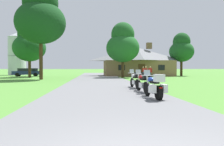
{
  "coord_description": "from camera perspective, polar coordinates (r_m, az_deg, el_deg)",
  "views": [
    {
      "loc": [
        -0.67,
        -2.72,
        1.46
      ],
      "look_at": [
        1.31,
        20.09,
        0.91
      ],
      "focal_mm": 34.19,
      "sensor_mm": 36.0,
      "label": 1
    }
  ],
  "objects": [
    {
      "name": "bystander_red_shirt_beside_signpost",
      "position": [
        29.51,
        10.16,
        0.33
      ],
      "size": [
        0.51,
        0.35,
        1.67
      ],
      "rotation": [
        0.0,
        0.0,
        2.71
      ],
      "color": "black",
      "rests_on": "ground"
    },
    {
      "name": "motorcycle_white_farthest_in_row",
      "position": [
        14.98,
        6.25,
        -1.84
      ],
      "size": [
        0.67,
        2.08,
        1.3
      ],
      "rotation": [
        0.0,
        0.0,
        0.08
      ],
      "color": "black",
      "rests_on": "asphalt_driveway"
    },
    {
      "name": "tree_left_far",
      "position": [
        35.8,
        -21.22,
        7.24
      ],
      "size": [
        4.99,
        4.99,
        8.46
      ],
      "color": "#422D19",
      "rests_on": "ground"
    },
    {
      "name": "tree_left_near",
      "position": [
        28.68,
        -18.54,
        14.05
      ],
      "size": [
        6.15,
        6.15,
        11.83
      ],
      "color": "#422D19",
      "rests_on": "ground"
    },
    {
      "name": "bystander_red_shirt_near_lodge",
      "position": [
        33.06,
        8.32,
        0.45
      ],
      "size": [
        0.38,
        0.48,
        1.67
      ],
      "rotation": [
        0.0,
        0.0,
        4.16
      ],
      "color": "navy",
      "rests_on": "ground"
    },
    {
      "name": "bystander_red_shirt_by_tree",
      "position": [
        28.79,
        9.0,
        0.31
      ],
      "size": [
        0.31,
        0.53,
        1.67
      ],
      "rotation": [
        0.0,
        0.0,
        4.99
      ],
      "color": "#75664C",
      "rests_on": "ground"
    },
    {
      "name": "ground_plane",
      "position": [
        22.77,
        -3.27,
        -2.3
      ],
      "size": [
        500.0,
        500.0,
        0.0
      ],
      "primitive_type": "plane",
      "color": "#4C8433"
    },
    {
      "name": "parked_navy_suv_far_left",
      "position": [
        39.41,
        -21.69,
        0.29
      ],
      "size": [
        4.84,
        2.57,
        1.4
      ],
      "rotation": [
        0.0,
        0.0,
        1.74
      ],
      "color": "navy",
      "rests_on": "ground"
    },
    {
      "name": "stone_lodge",
      "position": [
        39.18,
        6.81,
        3.12
      ],
      "size": [
        12.73,
        7.48,
        6.06
      ],
      "color": "brown",
      "rests_on": "ground"
    },
    {
      "name": "asphalt_driveway",
      "position": [
        20.78,
        -3.1,
        -2.57
      ],
      "size": [
        6.4,
        80.0,
        0.06
      ],
      "primitive_type": "cube",
      "color": "slate",
      "rests_on": "ground"
    },
    {
      "name": "motorcycle_red_second_in_row",
      "position": [
        12.48,
        8.31,
        -2.49
      ],
      "size": [
        0.67,
        2.08,
        1.3
      ],
      "rotation": [
        0.0,
        0.0,
        0.09
      ],
      "color": "black",
      "rests_on": "asphalt_driveway"
    },
    {
      "name": "tree_by_lodge_front",
      "position": [
        32.2,
        2.9,
        7.7
      ],
      "size": [
        4.97,
        4.97,
        8.28
      ],
      "color": "#422D19",
      "rests_on": "ground"
    },
    {
      "name": "motorcycle_blue_nearest_to_camera",
      "position": [
        9.89,
        11.34,
        -3.58
      ],
      "size": [
        0.83,
        2.08,
        1.3
      ],
      "rotation": [
        0.0,
        0.0,
        0.09
      ],
      "color": "black",
      "rests_on": "asphalt_driveway"
    },
    {
      "name": "tree_right_of_lodge",
      "position": [
        41.57,
        18.09,
        6.2
      ],
      "size": [
        4.47,
        4.47,
        7.95
      ],
      "color": "#422D19",
      "rests_on": "ground"
    },
    {
      "name": "metal_silo_distant",
      "position": [
        47.95,
        -24.06,
        4.68
      ],
      "size": [
        3.53,
        3.53,
        8.64
      ],
      "color": "#B2B7BC",
      "rests_on": "ground"
    }
  ]
}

